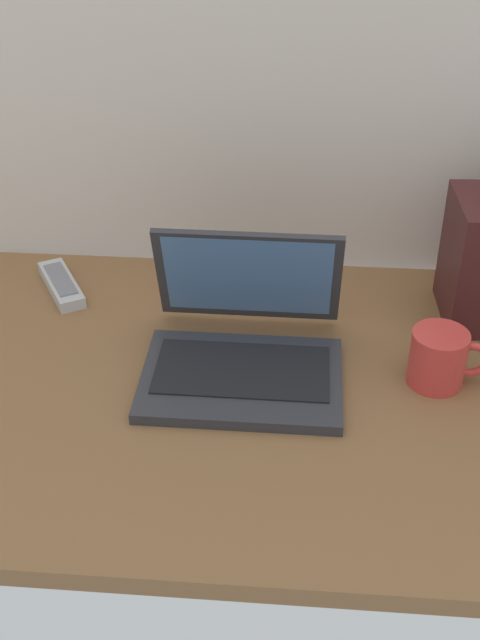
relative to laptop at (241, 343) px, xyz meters
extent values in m
cube|color=brown|center=(0.00, -0.05, -0.06)|extent=(1.60, 0.76, 0.03)
cube|color=#2D2D33|center=(0.00, -0.05, -0.04)|extent=(0.31, 0.22, 0.02)
cube|color=black|center=(0.00, -0.03, -0.03)|extent=(0.27, 0.14, 0.00)
cube|color=#2D2D33|center=(0.00, 0.09, 0.07)|extent=(0.30, 0.08, 0.19)
cube|color=#4C72A5|center=(0.00, 0.09, 0.07)|extent=(0.27, 0.06, 0.17)
cylinder|color=red|center=(0.30, -0.01, 0.00)|extent=(0.09, 0.09, 0.09)
torus|color=red|center=(0.35, -0.01, 0.00)|extent=(0.06, 0.01, 0.06)
cylinder|color=brown|center=(0.30, -0.01, 0.04)|extent=(0.08, 0.08, 0.00)
cube|color=#B7B7B7|center=(-0.35, 0.20, -0.03)|extent=(0.12, 0.16, 0.02)
cube|color=slate|center=(-0.35, 0.20, -0.02)|extent=(0.09, 0.12, 0.00)
camera|label=1|loc=(0.08, -1.05, 0.76)|focal=46.44mm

